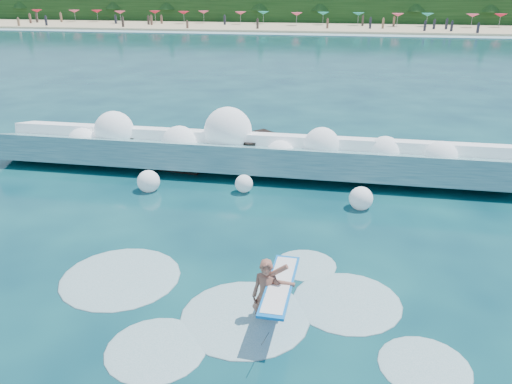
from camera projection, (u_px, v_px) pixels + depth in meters
ground at (187, 258)px, 13.32m from camera, size 200.00×200.00×0.00m
beach at (328, 28)px, 84.12m from camera, size 140.00×20.00×0.40m
wet_band at (325, 34)px, 74.19m from camera, size 140.00×5.00×0.08m
treeline at (332, 10)px, 92.33m from camera, size 140.00×4.00×5.00m
breaking_wave at (248, 154)px, 19.55m from camera, size 19.98×3.04×1.72m
rock_cluster at (181, 151)px, 20.55m from camera, size 8.23×3.15×1.30m
surfer_with_board at (269, 294)px, 10.63m from camera, size 0.92×2.90×1.74m
wave_spray at (232, 142)px, 19.40m from camera, size 15.08×4.81×2.40m
surf_foam at (227, 303)px, 11.41m from camera, size 9.44×5.64×0.15m
beach_umbrellas at (329, 14)px, 85.64m from camera, size 111.52×6.84×0.50m
beachgoers at (340, 23)px, 80.58m from camera, size 104.73×12.55×1.94m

